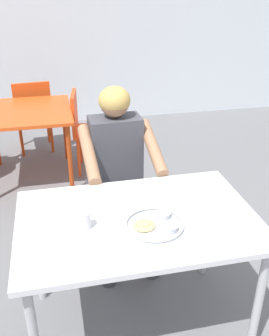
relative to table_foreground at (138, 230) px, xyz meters
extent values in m
cube|color=slate|center=(0.02, -0.06, -0.70)|extent=(12.00, 12.00, 0.05)
cube|color=silver|center=(0.00, 0.00, 0.06)|extent=(1.20, 0.78, 0.03)
cylinder|color=#B2B2B7|center=(0.54, -0.33, -0.31)|extent=(0.04, 0.04, 0.72)
cylinder|color=#B2B2B7|center=(-0.54, 0.33, -0.31)|extent=(0.04, 0.04, 0.72)
cylinder|color=#B2B2B7|center=(0.54, 0.33, -0.31)|extent=(0.04, 0.04, 0.72)
cylinder|color=#B7BABF|center=(0.06, -0.09, 0.08)|extent=(0.29, 0.29, 0.01)
torus|color=#B7BABF|center=(0.06, -0.09, 0.09)|extent=(0.29, 0.29, 0.01)
cylinder|color=#B2B5BA|center=(0.13, -0.15, 0.10)|extent=(0.07, 0.07, 0.03)
cylinder|color=#B77F23|center=(0.13, -0.15, 0.10)|extent=(0.06, 0.06, 0.01)
cylinder|color=#B2B5BA|center=(0.13, -0.03, 0.10)|extent=(0.07, 0.07, 0.03)
cylinder|color=maroon|center=(0.13, -0.03, 0.10)|extent=(0.06, 0.06, 0.01)
ellipsoid|color=tan|center=(0.01, -0.09, 0.09)|extent=(0.14, 0.14, 0.01)
ellipsoid|color=tan|center=(0.01, -0.08, 0.10)|extent=(0.08, 0.06, 0.01)
cylinder|color=silver|center=(-0.27, -0.03, 0.12)|extent=(0.07, 0.07, 0.09)
cylinder|color=#593319|center=(-0.27, -0.03, 0.15)|extent=(0.06, 0.06, 0.02)
cube|color=#3F3F44|center=(0.02, 0.82, -0.24)|extent=(0.40, 0.42, 0.04)
cube|color=#3F3F44|center=(0.02, 1.01, -0.04)|extent=(0.36, 0.05, 0.36)
cylinder|color=#3F3F44|center=(0.18, 0.67, -0.46)|extent=(0.03, 0.03, 0.41)
cylinder|color=#3F3F44|center=(-0.12, 0.65, -0.46)|extent=(0.03, 0.03, 0.41)
cylinder|color=#3F3F44|center=(0.17, 0.99, -0.46)|extent=(0.03, 0.03, 0.41)
cylinder|color=#3F3F44|center=(-0.13, 0.98, -0.46)|extent=(0.03, 0.03, 0.41)
cylinder|color=#3E3E3E|center=(0.19, 0.38, -0.45)|extent=(0.10, 0.10, 0.45)
cylinder|color=#3E3E3E|center=(0.18, 0.58, -0.18)|extent=(0.14, 0.40, 0.12)
cylinder|color=#3E3E3E|center=(-0.11, 0.37, -0.45)|extent=(0.10, 0.10, 0.45)
cylinder|color=#3E3E3E|center=(-0.12, 0.57, -0.18)|extent=(0.14, 0.40, 0.12)
cube|color=#3F3F47|center=(0.02, 0.77, 0.08)|extent=(0.35, 0.21, 0.52)
cylinder|color=#996B4C|center=(0.24, 0.60, 0.18)|extent=(0.09, 0.46, 0.25)
cylinder|color=#996B4C|center=(-0.17, 0.58, 0.18)|extent=(0.09, 0.46, 0.25)
sphere|color=#996B4C|center=(0.02, 0.77, 0.44)|extent=(0.19, 0.19, 0.19)
ellipsoid|color=tan|center=(0.02, 0.77, 0.45)|extent=(0.21, 0.20, 0.18)
cube|color=#E04C19|center=(-0.62, 2.01, 0.02)|extent=(0.85, 0.89, 0.03)
cylinder|color=#B33D14|center=(-0.26, 1.62, -0.33)|extent=(0.04, 0.04, 0.68)
cylinder|color=#B33D14|center=(-0.26, 2.40, -0.33)|extent=(0.04, 0.04, 0.68)
cube|color=#ED481A|center=(0.04, 2.07, -0.25)|extent=(0.49, 0.45, 0.04)
cube|color=#ED481A|center=(-0.16, 2.09, -0.04)|extent=(0.09, 0.38, 0.38)
cylinder|color=#ED481A|center=(0.24, 2.20, -0.47)|extent=(0.03, 0.03, 0.40)
cylinder|color=#ED481A|center=(0.20, 1.88, -0.47)|extent=(0.03, 0.03, 0.40)
cylinder|color=#ED481A|center=(-0.11, 2.25, -0.47)|extent=(0.03, 0.03, 0.40)
cylinder|color=#ED481A|center=(-0.16, 1.93, -0.47)|extent=(0.03, 0.03, 0.40)
cube|color=#CC4717|center=(-0.59, 2.75, -0.23)|extent=(0.45, 0.44, 0.04)
cube|color=#CC4717|center=(-0.57, 2.56, -0.02)|extent=(0.39, 0.08, 0.37)
cylinder|color=#CC4717|center=(-0.77, 2.89, -0.46)|extent=(0.03, 0.03, 0.43)
cylinder|color=#CC4717|center=(-0.44, 2.92, -0.46)|extent=(0.03, 0.03, 0.43)
cylinder|color=#CC4717|center=(-0.74, 2.57, -0.46)|extent=(0.03, 0.03, 0.43)
cylinder|color=#CC4717|center=(-0.41, 2.61, -0.46)|extent=(0.03, 0.03, 0.43)
camera|label=1|loc=(-0.36, -1.55, 1.15)|focal=40.79mm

